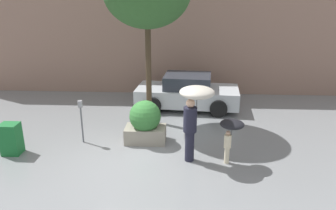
# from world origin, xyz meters

# --- Properties ---
(ground_plane) EXTENTS (40.00, 40.00, 0.00)m
(ground_plane) POSITION_xyz_m (0.00, 0.00, 0.00)
(ground_plane) COLOR slate
(building_facade) EXTENTS (18.00, 0.30, 6.00)m
(building_facade) POSITION_xyz_m (0.00, 6.50, 3.00)
(building_facade) COLOR #8C6B5B
(building_facade) RESTS_ON ground
(planter_box) EXTENTS (1.22, 0.95, 1.31)m
(planter_box) POSITION_xyz_m (0.28, 1.17, 0.64)
(planter_box) COLOR gray
(planter_box) RESTS_ON ground
(person_adult) EXTENTS (0.90, 0.90, 2.08)m
(person_adult) POSITION_xyz_m (1.70, 0.05, 1.55)
(person_adult) COLOR #1E1E2D
(person_adult) RESTS_ON ground
(person_child) EXTENTS (0.63, 0.63, 1.22)m
(person_child) POSITION_xyz_m (2.66, -0.04, 0.98)
(person_child) COLOR beige
(person_child) RESTS_ON ground
(parked_car_near) EXTENTS (4.06, 2.19, 1.34)m
(parked_car_near) POSITION_xyz_m (1.55, 4.40, 0.62)
(parked_car_near) COLOR #B7BCC1
(parked_car_near) RESTS_ON ground
(parking_meter) EXTENTS (0.14, 0.14, 1.33)m
(parking_meter) POSITION_xyz_m (-1.62, 1.03, 0.95)
(parking_meter) COLOR #595B60
(parking_meter) RESTS_ON ground
(newspaper_box) EXTENTS (0.50, 0.44, 0.90)m
(newspaper_box) POSITION_xyz_m (-3.39, 0.19, 0.45)
(newspaper_box) COLOR #19662D
(newspaper_box) RESTS_ON ground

